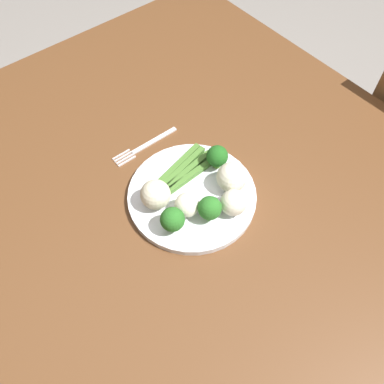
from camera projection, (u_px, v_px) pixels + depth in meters
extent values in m
cube|color=gray|center=(205.00, 316.00, 1.44)|extent=(6.00, 6.00, 0.02)
cube|color=brown|center=(215.00, 212.00, 0.83)|extent=(1.37, 1.04, 0.04)
cylinder|color=brown|center=(195.00, 91.00, 1.57)|extent=(0.07, 0.07, 0.70)
cylinder|color=olive|center=(330.00, 199.00, 1.44)|extent=(0.04, 0.04, 0.45)
cylinder|color=white|center=(192.00, 195.00, 0.82)|extent=(0.26, 0.26, 0.01)
cube|color=#47752D|center=(188.00, 178.00, 0.83)|extent=(0.02, 0.16, 0.01)
cube|color=#47752D|center=(184.00, 174.00, 0.84)|extent=(0.03, 0.16, 0.01)
cube|color=#47752D|center=(180.00, 171.00, 0.84)|extent=(0.04, 0.16, 0.01)
cube|color=#47752D|center=(175.00, 168.00, 0.85)|extent=(0.04, 0.15, 0.01)
cylinder|color=#568E33|center=(173.00, 226.00, 0.76)|extent=(0.02, 0.02, 0.02)
sphere|color=#286B23|center=(172.00, 219.00, 0.74)|extent=(0.05, 0.05, 0.05)
cylinder|color=#568E33|center=(209.00, 215.00, 0.78)|extent=(0.02, 0.02, 0.02)
sphere|color=#286B23|center=(210.00, 208.00, 0.76)|extent=(0.05, 0.05, 0.05)
cylinder|color=#4C7F2B|center=(217.00, 164.00, 0.85)|extent=(0.02, 0.02, 0.02)
sphere|color=#1E5B1C|center=(217.00, 156.00, 0.83)|extent=(0.05, 0.05, 0.05)
sphere|color=silver|center=(232.00, 177.00, 0.80)|extent=(0.06, 0.06, 0.06)
sphere|color=beige|center=(155.00, 195.00, 0.78)|extent=(0.06, 0.06, 0.06)
sphere|color=silver|center=(234.00, 203.00, 0.77)|extent=(0.05, 0.05, 0.05)
sphere|color=silver|center=(187.00, 205.00, 0.77)|extent=(0.05, 0.05, 0.05)
cube|color=silver|center=(154.00, 140.00, 0.91)|extent=(0.01, 0.12, 0.00)
cube|color=silver|center=(121.00, 155.00, 0.89)|extent=(0.00, 0.05, 0.00)
cube|color=silver|center=(123.00, 157.00, 0.89)|extent=(0.00, 0.05, 0.00)
cube|color=silver|center=(125.00, 159.00, 0.88)|extent=(0.00, 0.05, 0.00)
cube|color=silver|center=(127.00, 161.00, 0.88)|extent=(0.00, 0.05, 0.00)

